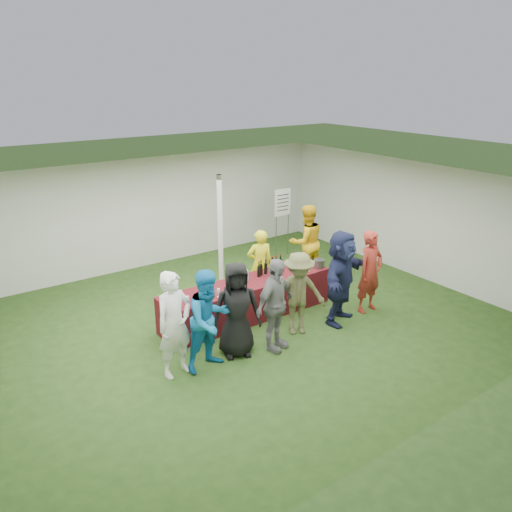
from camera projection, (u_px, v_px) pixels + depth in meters
ground at (232, 326)px, 9.60m from camera, size 60.00×60.00×0.00m
tent at (220, 239)px, 10.33m from camera, size 10.00×10.00×10.00m
serving_table at (248, 299)px, 9.86m from camera, size 3.60×0.80×0.75m
wine_bottles at (269, 267)px, 10.15m from camera, size 0.68×0.15×0.32m
wine_glasses at (227, 289)px, 9.15m from camera, size 2.84×0.12×0.16m
water_bottle at (247, 275)px, 9.78m from camera, size 0.07×0.07×0.23m
bar_towel at (305, 264)px, 10.59m from camera, size 0.25×0.18×0.03m
dump_bucket at (319, 263)px, 10.43m from camera, size 0.23×0.23×0.18m
wine_list_sign at (283, 207)px, 12.91m from camera, size 0.50×0.03×1.80m
staff_pourer at (260, 264)px, 10.61m from camera, size 0.65×0.53×1.52m
staff_back at (306, 242)px, 11.63m from camera, size 0.96×0.81×1.77m
customer_0 at (175, 324)px, 7.81m from camera, size 0.71×0.54×1.76m
customer_1 at (209, 320)px, 8.00m from camera, size 0.90×0.74×1.71m
customer_2 at (237, 310)px, 8.39m from camera, size 0.96×0.79×1.68m
customer_3 at (275, 305)px, 8.55m from camera, size 1.06×0.69×1.68m
customer_4 at (298, 294)px, 9.12m from camera, size 1.18×0.95×1.59m
customer_5 at (341, 277)px, 9.50m from camera, size 1.79×1.22×1.85m
customer_6 at (370, 272)px, 9.98m from camera, size 0.64×0.43×1.69m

